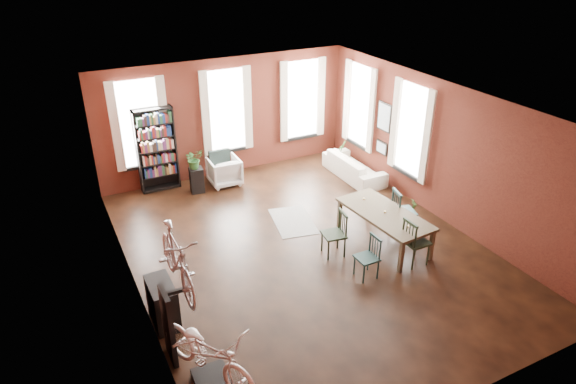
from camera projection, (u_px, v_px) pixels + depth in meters
room at (303, 145)px, 10.61m from camera, size 9.00×9.04×3.22m
dining_table at (383, 228)px, 11.06m from camera, size 1.16×2.26×0.74m
dining_chair_a at (367, 258)px, 9.92m from camera, size 0.40×0.40×0.88m
dining_chair_b at (334, 234)px, 10.61m from camera, size 0.51×0.51×0.97m
dining_chair_c at (416, 241)px, 10.32m from camera, size 0.47×0.47×1.01m
dining_chair_d at (404, 211)px, 11.41m from camera, size 0.57×0.57×1.03m
bookshelf at (157, 150)px, 13.10m from camera, size 1.00×0.32×2.20m
white_armchair at (224, 170)px, 13.66m from camera, size 0.81×0.76×0.82m
cream_sofa at (354, 163)px, 14.07m from camera, size 0.61×2.08×0.81m
striped_rug at (293, 221)px, 12.04m from camera, size 1.14×1.55×0.01m
bike_trainer at (212, 379)px, 7.69m from camera, size 0.54×0.54×0.15m
bike_wall_rack at (168, 326)px, 7.89m from camera, size 0.16×0.60×1.30m
console_table at (163, 303)px, 8.77m from camera, size 0.40×0.80×0.80m
plant_stand at (197, 180)px, 13.28m from camera, size 0.37×0.37×0.66m
plant_by_sofa at (340, 160)px, 14.88m from camera, size 0.59×0.83×0.34m
plant_small at (412, 213)px, 12.24m from camera, size 0.49×0.49×0.16m
bicycle_floor at (206, 328)px, 7.20m from camera, size 1.02×1.19×1.91m
bicycle_hung at (175, 241)px, 7.32m from camera, size 0.47×1.00×1.66m
plant_on_stand at (194, 161)px, 13.05m from camera, size 0.59×0.62×0.40m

